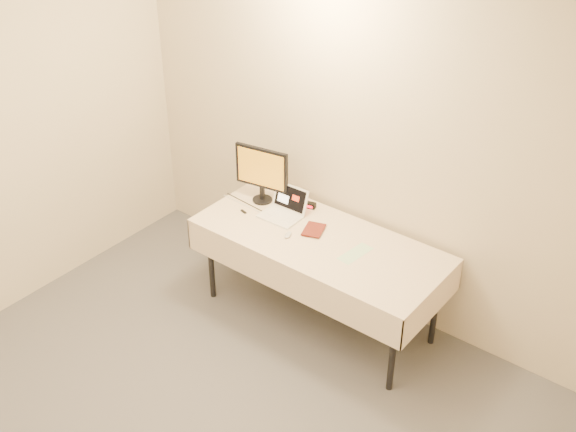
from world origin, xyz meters
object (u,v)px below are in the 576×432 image
Objects in this scene: table at (320,246)px; monitor at (262,171)px; book at (305,218)px; laptop at (284,209)px.

monitor is at bearing 166.85° from table.
monitor is at bearing 146.96° from book.
laptop is at bearing 166.20° from table.
laptop is 1.61× the size of book.
book is (-0.16, 0.03, 0.16)m from table.
table is 0.23m from book.
laptop is at bearing -21.82° from monitor.
monitor reaches higher than table.
monitor reaches higher than laptop.
laptop is (-0.40, 0.10, 0.11)m from table.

